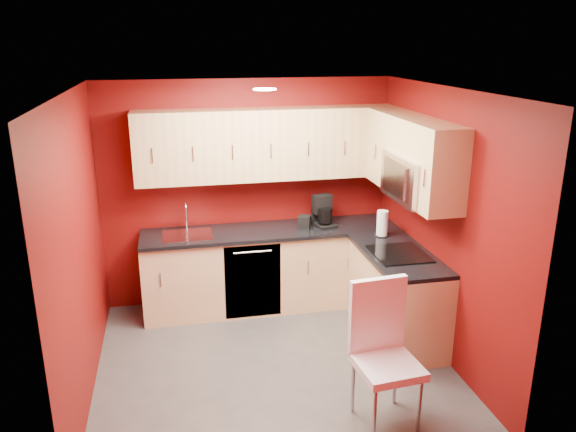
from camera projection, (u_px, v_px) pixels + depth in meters
name	position (u px, v px, depth m)	size (l,w,h in m)	color
floor	(274.00, 363.00, 5.25)	(3.20, 3.20, 0.00)	#474542
ceiling	(271.00, 91.00, 4.49)	(3.20, 3.20, 0.00)	white
wall_back	(248.00, 193.00, 6.27)	(3.20, 3.20, 0.00)	#600A09
wall_front	(316.00, 317.00, 3.47)	(3.20, 3.20, 0.00)	#600A09
wall_left	(79.00, 251.00, 4.55)	(3.00, 3.00, 0.00)	#600A09
wall_right	(442.00, 225.00, 5.19)	(3.00, 3.00, 0.00)	#600A09
base_cabinets_back	(271.00, 269.00, 6.28)	(2.80, 0.60, 0.87)	#EBBF86
base_cabinets_right	(396.00, 296.00, 5.61)	(0.60, 1.30, 0.87)	#EBBF86
countertop_back	(271.00, 231.00, 6.12)	(2.80, 0.63, 0.04)	black
countertop_right	(398.00, 255.00, 5.45)	(0.63, 1.27, 0.04)	black
upper_cabinets_back	(268.00, 144.00, 5.97)	(2.80, 0.35, 0.75)	tan
upper_cabinets_right	(410.00, 149.00, 5.37)	(0.35, 1.55, 0.75)	tan
microwave	(416.00, 178.00, 5.21)	(0.42, 0.76, 0.42)	silver
cooktop	(399.00, 254.00, 5.41)	(0.50, 0.55, 0.01)	black
sink	(187.00, 231.00, 5.95)	(0.52, 0.42, 0.35)	silver
dishwasher_front	(253.00, 281.00, 5.96)	(0.60, 0.02, 0.82)	black
downlight	(265.00, 89.00, 4.78)	(0.20, 0.20, 0.01)	white
coffee_maker	(325.00, 211.00, 6.17)	(0.21, 0.27, 0.34)	black
napkin_holder	(304.00, 222.00, 6.14)	(0.13, 0.13, 0.14)	black
paper_towel	(382.00, 223.00, 5.88)	(0.16, 0.16, 0.27)	silver
dining_chair	(388.00, 358.00, 4.27)	(0.46, 0.49, 1.15)	white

